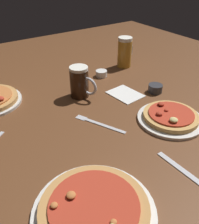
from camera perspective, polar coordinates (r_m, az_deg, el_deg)
name	(u,v)px	position (r m, az deg, el deg)	size (l,w,h in m)	color
ground_plane	(100,119)	(1.03, 0.00, -1.64)	(2.40, 2.40, 0.03)	brown
pizza_plate_near	(170,117)	(1.03, 15.95, -1.13)	(0.26, 0.26, 0.05)	silver
pizza_plate_side	(94,209)	(0.68, -1.25, -21.37)	(0.32, 0.32, 0.05)	silver
beer_mug_amber	(125,52)	(1.47, 5.86, 13.48)	(0.13, 0.08, 0.17)	#B27A23
beer_mug_pale	(80,82)	(1.14, -4.50, 6.82)	(0.09, 0.14, 0.14)	black
ramekin_sauce	(155,88)	(1.22, 12.66, 5.29)	(0.07, 0.07, 0.04)	#333338
ramekin_butter	(101,74)	(1.35, 0.43, 8.80)	(0.06, 0.06, 0.03)	white
napkin_folded	(125,94)	(1.18, 5.92, 4.16)	(0.12, 0.15, 0.01)	white
knife_right	(188,174)	(0.82, 19.55, -13.18)	(0.03, 0.23, 0.01)	silver
fork_spare	(99,123)	(0.97, -0.19, -2.62)	(0.11, 0.21, 0.01)	silver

